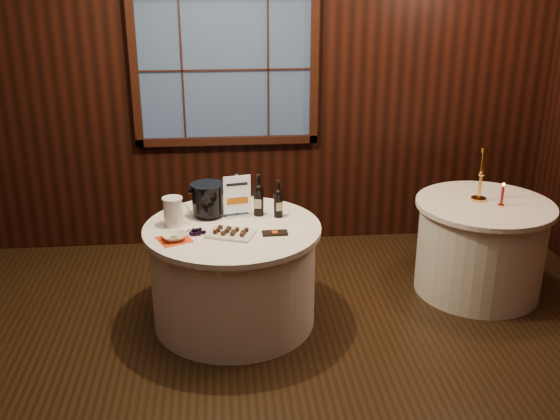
{
  "coord_description": "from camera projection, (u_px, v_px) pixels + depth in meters",
  "views": [
    {
      "loc": [
        -0.06,
        -3.35,
        2.58
      ],
      "look_at": [
        0.34,
        0.9,
        0.92
      ],
      "focal_mm": 42.0,
      "sensor_mm": 36.0,
      "label": 1
    }
  ],
  "objects": [
    {
      "name": "main_table",
      "position": [
        234.0,
        274.0,
        4.83
      ],
      "size": [
        1.28,
        1.28,
        0.77
      ],
      "color": "white",
      "rests_on": "ground"
    },
    {
      "name": "orange_napkin",
      "position": [
        174.0,
        239.0,
        4.47
      ],
      "size": [
        0.28,
        0.28,
        0.0
      ],
      "primitive_type": "cube",
      "rotation": [
        0.0,
        0.0,
        0.43
      ],
      "color": "red",
      "rests_on": "main_table"
    },
    {
      "name": "brass_candlestick",
      "position": [
        480.0,
        182.0,
        5.14
      ],
      "size": [
        0.12,
        0.12,
        0.43
      ],
      "color": "gold",
      "rests_on": "side_table"
    },
    {
      "name": "ice_bucket",
      "position": [
        208.0,
        199.0,
        4.83
      ],
      "size": [
        0.25,
        0.25,
        0.25
      ],
      "color": "black",
      "rests_on": "main_table"
    },
    {
      "name": "ground",
      "position": [
        240.0,
        403.0,
        4.05
      ],
      "size": [
        6.0,
        6.0,
        0.0
      ],
      "primitive_type": "plane",
      "color": "black",
      "rests_on": "ground"
    },
    {
      "name": "side_table",
      "position": [
        480.0,
        247.0,
        5.29
      ],
      "size": [
        1.08,
        1.08,
        0.77
      ],
      "color": "white",
      "rests_on": "ground"
    },
    {
      "name": "port_bottle_left",
      "position": [
        259.0,
        198.0,
        4.85
      ],
      "size": [
        0.08,
        0.08,
        0.32
      ],
      "rotation": [
        0.0,
        0.0,
        -0.26
      ],
      "color": "black",
      "rests_on": "main_table"
    },
    {
      "name": "grape_bunch",
      "position": [
        197.0,
        232.0,
        4.54
      ],
      "size": [
        0.19,
        0.08,
        0.04
      ],
      "rotation": [
        0.0,
        0.0,
        0.1
      ],
      "color": "black",
      "rests_on": "main_table"
    },
    {
      "name": "back_wall",
      "position": [
        226.0,
        82.0,
        5.79
      ],
      "size": [
        6.0,
        0.1,
        3.0
      ],
      "color": "black",
      "rests_on": "ground"
    },
    {
      "name": "sign_stand",
      "position": [
        237.0,
        202.0,
        4.84
      ],
      "size": [
        0.2,
        0.13,
        0.33
      ],
      "rotation": [
        0.0,
        0.0,
        0.19
      ],
      "color": "#AFAFB6",
      "rests_on": "main_table"
    },
    {
      "name": "glass_pitcher",
      "position": [
        173.0,
        211.0,
        4.68
      ],
      "size": [
        0.19,
        0.15,
        0.21
      ],
      "rotation": [
        0.0,
        0.0,
        0.16
      ],
      "color": "silver",
      "rests_on": "main_table"
    },
    {
      "name": "red_candle",
      "position": [
        502.0,
        197.0,
        5.05
      ],
      "size": [
        0.05,
        0.05,
        0.19
      ],
      "color": "gold",
      "rests_on": "side_table"
    },
    {
      "name": "chocolate_plate",
      "position": [
        231.0,
        233.0,
        4.54
      ],
      "size": [
        0.37,
        0.31,
        0.05
      ],
      "rotation": [
        0.0,
        0.0,
        -0.37
      ],
      "color": "white",
      "rests_on": "main_table"
    },
    {
      "name": "chocolate_box",
      "position": [
        275.0,
        233.0,
        4.56
      ],
      "size": [
        0.18,
        0.09,
        0.01
      ],
      "primitive_type": "cube",
      "rotation": [
        0.0,
        0.0,
        0.03
      ],
      "color": "black",
      "rests_on": "main_table"
    },
    {
      "name": "cracker_bowl",
      "position": [
        174.0,
        237.0,
        4.47
      ],
      "size": [
        0.19,
        0.19,
        0.04
      ],
      "primitive_type": "imported",
      "rotation": [
        0.0,
        0.0,
        0.21
      ],
      "color": "white",
      "rests_on": "orange_napkin"
    },
    {
      "name": "port_bottle_right",
      "position": [
        278.0,
        201.0,
        4.83
      ],
      "size": [
        0.07,
        0.07,
        0.28
      ],
      "rotation": [
        0.0,
        0.0,
        0.19
      ],
      "color": "black",
      "rests_on": "main_table"
    }
  ]
}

